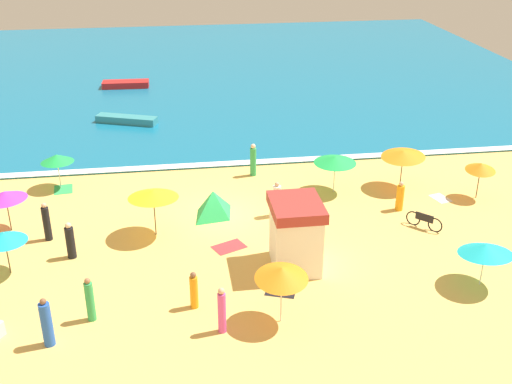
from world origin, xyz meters
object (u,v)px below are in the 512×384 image
beachgoer_2 (47,324)px  beachgoer_8 (400,197)px  beach_umbrella_4 (153,194)px  beachgoer_5 (194,291)px  beachgoer_7 (253,160)px  beach_umbrella_5 (282,273)px  beachgoer_1 (70,241)px  lifeguard_cabana (296,234)px  beach_umbrella_6 (403,154)px  beach_umbrella_3 (5,195)px  beach_umbrella_0 (481,167)px  beachgoer_9 (222,311)px  beachgoer_6 (47,222)px  beach_umbrella_7 (486,249)px  beach_umbrella_9 (4,237)px  beach_umbrella_2 (57,158)px  parked_bicycle (424,221)px  small_boat_1 (126,84)px  beach_umbrella_1 (335,160)px  beachgoer_4 (277,200)px  beachgoer_3 (90,300)px

beachgoer_2 → beachgoer_8: bearing=27.9°
beachgoer_2 → beachgoer_8: (15.60, 8.26, -0.19)m
beach_umbrella_4 → beachgoer_2: beach_umbrella_4 is taller
beachgoer_5 → beachgoer_7: beachgoer_7 is taller
beach_umbrella_5 → beachgoer_1: size_ratio=1.41×
lifeguard_cabana → beach_umbrella_6: size_ratio=0.91×
beach_umbrella_3 → beachgoer_7: beach_umbrella_3 is taller
beach_umbrella_5 → beachgoer_8: bearing=47.5°
beach_umbrella_0 → beach_umbrella_6: size_ratio=0.62×
beachgoer_7 → beachgoer_9: beachgoer_7 is taller
beachgoer_1 → beachgoer_6: 2.14m
beachgoer_5 → beachgoer_6: bearing=135.4°
beach_umbrella_6 → beachgoer_7: bearing=159.9°
beach_umbrella_3 → beach_umbrella_7: 20.89m
beach_umbrella_5 → beach_umbrella_9: bearing=155.3°
beach_umbrella_2 → beachgoer_6: beach_umbrella_2 is taller
beach_umbrella_5 → parked_bicycle: size_ratio=1.74×
small_boat_1 → beachgoer_7: bearing=-67.7°
beach_umbrella_9 → small_boat_1: beach_umbrella_9 is taller
beachgoer_9 → beach_umbrella_3: bearing=135.2°
beach_umbrella_3 → beachgoer_1: beach_umbrella_3 is taller
beachgoer_1 → beachgoer_2: beachgoer_2 is taller
beach_umbrella_3 → beachgoer_8: size_ratio=1.51×
beach_umbrella_0 → beach_umbrella_4: 16.46m
beach_umbrella_4 → beach_umbrella_9: beach_umbrella_4 is taller
beachgoer_5 → lifeguard_cabana: bearing=29.0°
beach_umbrella_4 → beachgoer_9: (2.34, -7.56, -1.17)m
lifeguard_cabana → beachgoer_9: size_ratio=1.60×
beach_umbrella_5 → beachgoer_2: bearing=-178.8°
beach_umbrella_1 → beach_umbrella_3: beach_umbrella_3 is taller
beach_umbrella_9 → beachgoer_4: size_ratio=1.34×
beach_umbrella_7 → beachgoer_3: beach_umbrella_7 is taller
beachgoer_4 → beachgoer_5: bearing=-122.0°
beachgoer_1 → beachgoer_8: beachgoer_1 is taller
beachgoer_2 → beachgoer_8: 17.66m
beach_umbrella_7 → small_boat_1: beach_umbrella_7 is taller
beach_umbrella_1 → beachgoer_9: beach_umbrella_1 is taller
beachgoer_1 → beach_umbrella_3: bearing=136.8°
beach_umbrella_1 → beach_umbrella_9: beach_umbrella_1 is taller
beach_umbrella_0 → beachgoer_6: (-21.19, -1.37, -0.85)m
beach_umbrella_7 → beachgoer_2: bearing=-175.2°
beach_umbrella_6 → beachgoer_1: (-16.49, -4.89, -1.15)m
lifeguard_cabana → beachgoer_2: lifeguard_cabana is taller
beach_umbrella_0 → beachgoer_1: 20.22m
beach_umbrella_0 → beachgoer_8: (-4.43, -0.76, -1.03)m
beach_umbrella_2 → beach_umbrella_4: (5.03, -5.93, 0.37)m
beachgoer_7 → beachgoer_9: size_ratio=1.01×
beachgoer_1 → small_boat_1: (1.19, 26.59, -0.44)m
beach_umbrella_2 → beach_umbrella_9: bearing=-96.4°
beach_umbrella_2 → beachgoer_9: bearing=-61.4°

